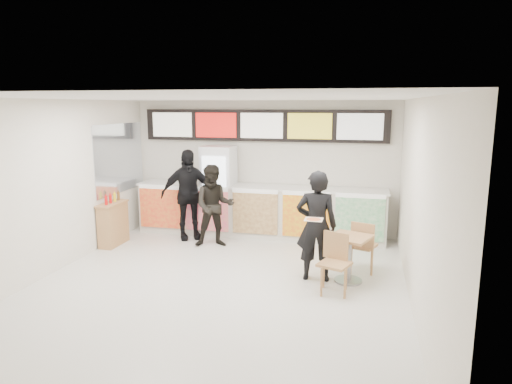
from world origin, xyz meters
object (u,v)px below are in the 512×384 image
(customer_left, at_px, (214,206))
(cafe_table, at_px, (349,250))
(service_counter, at_px, (259,211))
(condiment_ledge, at_px, (113,223))
(customer_main, at_px, (316,226))
(customer_mid, at_px, (188,195))
(drinks_fridge, at_px, (219,190))

(customer_left, relative_size, cafe_table, 1.04)
(service_counter, bearing_deg, customer_left, -127.80)
(service_counter, height_order, condiment_ledge, service_counter)
(customer_main, relative_size, customer_left, 1.09)
(customer_mid, height_order, condiment_ledge, customer_mid)
(drinks_fridge, relative_size, customer_mid, 1.02)
(customer_main, xyz_separation_m, customer_mid, (-2.98, 1.76, 0.06))
(customer_mid, distance_m, cafe_table, 3.96)
(service_counter, xyz_separation_m, customer_left, (-0.73, -0.94, 0.28))
(customer_main, bearing_deg, service_counter, -60.22)
(service_counter, height_order, cafe_table, service_counter)
(drinks_fridge, xyz_separation_m, customer_mid, (-0.53, -0.56, -0.02))
(service_counter, bearing_deg, condiment_ledge, -154.50)
(cafe_table, bearing_deg, drinks_fridge, 163.18)
(customer_main, relative_size, customer_mid, 0.94)
(drinks_fridge, xyz_separation_m, customer_left, (0.21, -0.95, -0.15))
(customer_mid, xyz_separation_m, cafe_table, (3.53, -1.74, -0.44))
(cafe_table, height_order, condiment_ledge, condiment_ledge)
(drinks_fridge, height_order, customer_mid, drinks_fridge)
(condiment_ledge, bearing_deg, customer_main, -12.51)
(customer_main, xyz_separation_m, cafe_table, (0.55, 0.03, -0.39))
(drinks_fridge, relative_size, condiment_ledge, 1.86)
(customer_left, xyz_separation_m, condiment_ledge, (-2.09, -0.41, -0.39))
(customer_main, bearing_deg, cafe_table, 179.12)
(service_counter, height_order, drinks_fridge, drinks_fridge)
(customer_left, xyz_separation_m, customer_mid, (-0.74, 0.39, 0.13))
(drinks_fridge, relative_size, customer_main, 1.08)
(service_counter, height_order, customer_main, customer_main)
(service_counter, bearing_deg, customer_mid, -159.67)
(customer_left, distance_m, cafe_table, 3.11)
(customer_mid, bearing_deg, service_counter, -12.73)
(service_counter, bearing_deg, cafe_table, -47.89)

